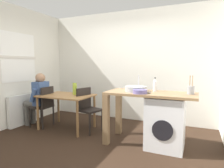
% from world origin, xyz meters
% --- Properties ---
extents(ground_plane, '(5.46, 5.46, 0.00)m').
position_xyz_m(ground_plane, '(0.00, 0.00, 0.00)').
color(ground_plane, black).
extents(wall_back, '(4.60, 0.10, 2.70)m').
position_xyz_m(wall_back, '(0.00, 1.75, 1.35)').
color(wall_back, silver).
rests_on(wall_back, ground_plane).
extents(wall_window_side, '(0.12, 3.80, 2.70)m').
position_xyz_m(wall_window_side, '(-2.15, 0.00, 1.35)').
color(wall_window_side, silver).
rests_on(wall_window_side, ground_plane).
extents(radiator, '(0.10, 0.80, 0.70)m').
position_xyz_m(radiator, '(-2.02, 0.30, 0.35)').
color(radiator, white).
rests_on(radiator, ground_plane).
extents(dining_table, '(1.10, 0.76, 0.74)m').
position_xyz_m(dining_table, '(-0.93, 0.47, 0.64)').
color(dining_table, '#9E7042').
rests_on(dining_table, ground_plane).
extents(chair_person_seat, '(0.42, 0.42, 0.90)m').
position_xyz_m(chair_person_seat, '(-1.47, 0.37, 0.51)').
color(chair_person_seat, black).
rests_on(chair_person_seat, ground_plane).
extents(chair_opposite, '(0.49, 0.49, 0.90)m').
position_xyz_m(chair_opposite, '(-0.45, 0.54, 0.51)').
color(chair_opposite, black).
rests_on(chair_opposite, ground_plane).
extents(seated_person, '(0.50, 0.52, 1.20)m').
position_xyz_m(seated_person, '(-1.63, 0.36, 0.67)').
color(seated_person, '#595651').
rests_on(seated_person, ground_plane).
extents(kitchen_counter, '(1.50, 0.68, 0.92)m').
position_xyz_m(kitchen_counter, '(0.71, 0.36, 0.76)').
color(kitchen_counter, olive).
rests_on(kitchen_counter, ground_plane).
extents(washing_machine, '(0.60, 0.61, 0.86)m').
position_xyz_m(washing_machine, '(1.18, 0.36, 0.43)').
color(washing_machine, silver).
rests_on(washing_machine, ground_plane).
extents(sink_basin, '(0.38, 0.38, 0.09)m').
position_xyz_m(sink_basin, '(0.66, 0.36, 0.97)').
color(sink_basin, '#9EA0A5').
rests_on(sink_basin, kitchen_counter).
extents(tap, '(0.02, 0.02, 0.28)m').
position_xyz_m(tap, '(0.66, 0.54, 1.06)').
color(tap, '#B2B2B7').
rests_on(tap, kitchen_counter).
extents(bottle_tall_green, '(0.06, 0.06, 0.25)m').
position_xyz_m(bottle_tall_green, '(0.96, 0.50, 1.03)').
color(bottle_tall_green, silver).
rests_on(bottle_tall_green, kitchen_counter).
extents(mixing_bowl, '(0.23, 0.23, 0.06)m').
position_xyz_m(mixing_bowl, '(0.79, 0.16, 0.96)').
color(mixing_bowl, slate).
rests_on(mixing_bowl, kitchen_counter).
extents(utensil_crock, '(0.11, 0.11, 0.30)m').
position_xyz_m(utensil_crock, '(1.55, 0.41, 0.99)').
color(utensil_crock, gray).
rests_on(utensil_crock, kitchen_counter).
extents(vase, '(0.09, 0.09, 0.25)m').
position_xyz_m(vase, '(-0.78, 0.57, 0.87)').
color(vase, '#A8C63D').
rests_on(vase, dining_table).
extents(scissors, '(0.15, 0.06, 0.01)m').
position_xyz_m(scissors, '(0.87, 0.26, 0.92)').
color(scissors, '#B2B2B7').
rests_on(scissors, kitchen_counter).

